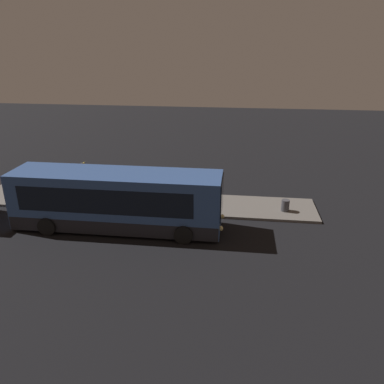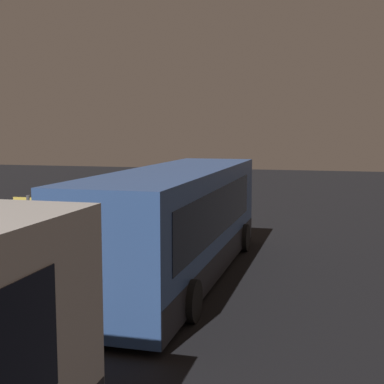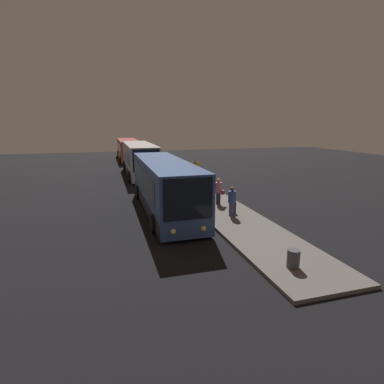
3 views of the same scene
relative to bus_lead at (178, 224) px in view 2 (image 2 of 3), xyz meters
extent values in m
plane|color=black|center=(0.49, 0.07, -1.46)|extent=(80.00, 80.00, 0.00)
cube|color=#605B56|center=(0.49, 3.23, -1.39)|extent=(20.00, 3.13, 0.14)
cube|color=#33518C|center=(0.05, 0.00, 0.09)|extent=(10.43, 2.43, 2.80)
cube|color=black|center=(0.05, 0.00, -0.96)|extent=(10.38, 2.45, 0.70)
cube|color=black|center=(-0.22, 0.00, 0.43)|extent=(8.55, 2.46, 1.23)
cube|color=black|center=(5.28, 0.00, 0.50)|extent=(0.06, 2.14, 1.79)
sphere|color=#F9E58C|center=(5.30, 0.67, -0.86)|extent=(0.24, 0.24, 0.24)
sphere|color=#F9E58C|center=(5.30, -0.67, -0.86)|extent=(0.24, 0.24, 0.24)
cylinder|color=black|center=(3.59, 1.21, -1.01)|extent=(0.90, 0.30, 0.90)
cylinder|color=black|center=(3.59, -1.21, -1.01)|extent=(0.90, 0.30, 0.90)
cylinder|color=black|center=(-3.19, 1.21, -1.01)|extent=(0.90, 0.30, 0.90)
cylinder|color=black|center=(-3.19, -1.21, -1.01)|extent=(0.90, 0.30, 0.90)
cube|color=black|center=(-7.60, 0.00, 0.60)|extent=(0.06, 2.23, 1.87)
cylinder|color=#4C476B|center=(2.52, 3.21, -0.96)|extent=(0.30, 0.30, 0.73)
cylinder|color=#334C8C|center=(2.52, 3.21, -0.28)|extent=(0.43, 0.43, 0.63)
sphere|color=brown|center=(2.52, 3.21, 0.16)|extent=(0.24, 0.24, 0.24)
cylinder|color=#2D2D33|center=(0.10, 3.36, -0.95)|extent=(0.40, 0.40, 0.74)
cylinder|color=#CC6B8C|center=(0.10, 3.36, -0.27)|extent=(0.57, 0.57, 0.64)
sphere|color=tan|center=(0.10, 3.36, 0.17)|extent=(0.24, 0.24, 0.24)
cube|color=maroon|center=(0.31, 3.58, -0.54)|extent=(0.30, 0.29, 0.24)
cube|color=black|center=(1.99, 3.49, -0.99)|extent=(0.38, 0.27, 0.66)
cylinder|color=black|center=(1.99, 3.49, -0.54)|extent=(0.02, 0.02, 0.24)
cylinder|color=#4C4C51|center=(-2.84, 2.73, -0.14)|extent=(0.10, 0.10, 2.36)
cube|color=#E5C64C|center=(-2.84, 2.73, 0.81)|extent=(0.04, 0.77, 0.36)
cylinder|color=#3F3F44|center=(8.69, 2.84, -1.00)|extent=(0.44, 0.44, 0.65)
camera|label=1|loc=(5.95, -16.65, 7.31)|focal=35.00mm
camera|label=2|loc=(-13.61, -4.01, 2.53)|focal=50.00mm
camera|label=3|loc=(16.94, -3.22, 3.60)|focal=28.00mm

